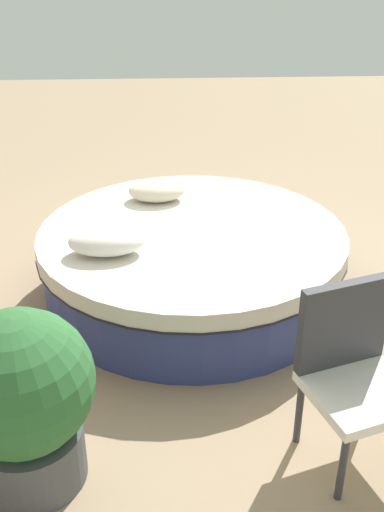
{
  "coord_description": "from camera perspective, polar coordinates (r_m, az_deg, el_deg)",
  "views": [
    {
      "loc": [
        0.21,
        4.11,
        2.53
      ],
      "look_at": [
        0.0,
        0.0,
        0.33
      ],
      "focal_mm": 42.73,
      "sensor_mm": 36.0,
      "label": 1
    }
  ],
  "objects": [
    {
      "name": "planter",
      "position": [
        3.15,
        -15.61,
        -12.61
      ],
      "size": [
        0.73,
        0.73,
        0.99
      ],
      "color": "#4C4C51",
      "rests_on": "ground_plane"
    },
    {
      "name": "patio_chair",
      "position": [
        3.3,
        14.81,
        -9.71
      ],
      "size": [
        0.65,
        0.64,
        0.98
      ],
      "rotation": [
        0.0,
        0.0,
        0.32
      ],
      "color": "#333338",
      "rests_on": "ground_plane"
    },
    {
      "name": "throw_pillow_1",
      "position": [
        4.23,
        -8.01,
        1.36
      ],
      "size": [
        0.53,
        0.3,
        0.19
      ],
      "primitive_type": "ellipsoid",
      "color": "white",
      "rests_on": "round_bed"
    },
    {
      "name": "round_bed",
      "position": [
        4.69,
        -0.0,
        -0.52
      ],
      "size": [
        2.32,
        2.32,
        0.55
      ],
      "color": "navy",
      "rests_on": "ground_plane"
    },
    {
      "name": "ground_plane",
      "position": [
        4.83,
        -0.0,
        -3.47
      ],
      "size": [
        16.0,
        16.0,
        0.0
      ],
      "primitive_type": "plane",
      "color": "#9E8466"
    },
    {
      "name": "throw_pillow_0",
      "position": [
        5.07,
        -3.34,
        6.12
      ],
      "size": [
        0.46,
        0.31,
        0.17
      ],
      "primitive_type": "ellipsoid",
      "color": "beige",
      "rests_on": "round_bed"
    }
  ]
}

